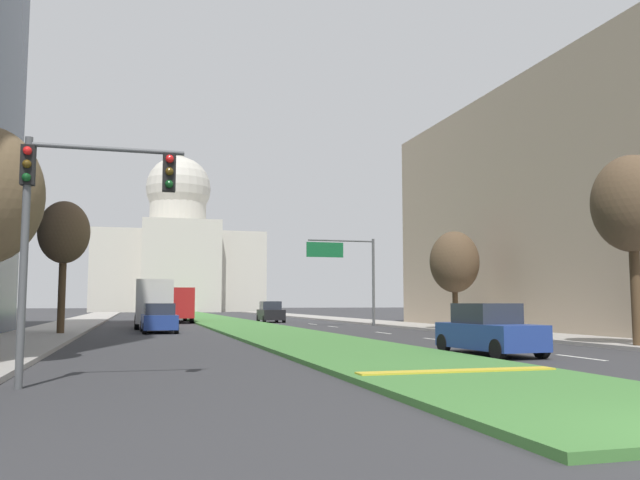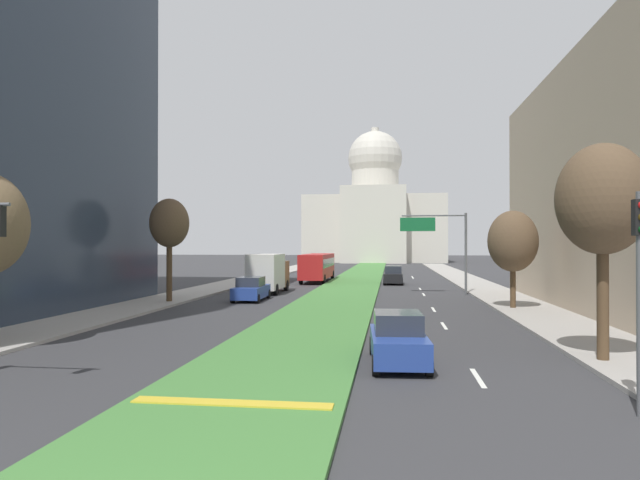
% 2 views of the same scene
% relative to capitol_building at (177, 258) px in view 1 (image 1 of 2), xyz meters
% --- Properties ---
extents(ground_plane, '(276.66, 276.66, 0.00)m').
position_rel_capitol_building_xyz_m(ground_plane, '(0.00, -62.04, -10.50)').
color(ground_plane, '#333335').
extents(grass_median, '(5.46, 113.18, 0.14)m').
position_rel_capitol_building_xyz_m(grass_median, '(0.00, -68.32, -10.43)').
color(grass_median, '#427A38').
rests_on(grass_median, ground_plane).
extents(median_curb_nose, '(4.91, 0.50, 0.04)m').
position_rel_capitol_building_xyz_m(median_curb_nose, '(0.00, -117.19, -10.34)').
color(median_curb_nose, gold).
rests_on(median_curb_nose, grass_median).
extents(lane_dashes_right, '(0.16, 54.08, 0.01)m').
position_rel_capitol_building_xyz_m(lane_dashes_right, '(6.37, -86.18, -10.49)').
color(lane_dashes_right, silver).
rests_on(lane_dashes_right, ground_plane).
extents(sidewalk_left, '(4.00, 113.18, 0.15)m').
position_rel_capitol_building_xyz_m(sidewalk_left, '(-12.01, -74.61, -10.42)').
color(sidewalk_left, '#9E9991').
rests_on(sidewalk_left, ground_plane).
extents(sidewalk_right, '(4.00, 113.18, 0.15)m').
position_rel_capitol_building_xyz_m(sidewalk_right, '(12.01, -74.61, -10.42)').
color(sidewalk_right, '#9E9991').
rests_on(sidewalk_right, ground_plane).
extents(midrise_block_right, '(13.65, 30.04, 15.09)m').
position_rel_capitol_building_xyz_m(midrise_block_right, '(20.83, -95.83, -2.95)').
color(midrise_block_right, tan).
rests_on(midrise_block_right, ground_plane).
extents(capitol_building, '(31.54, 28.63, 31.82)m').
position_rel_capitol_building_xyz_m(capitol_building, '(0.00, 0.00, 0.00)').
color(capitol_building, beige).
rests_on(capitol_building, ground_plane).
extents(traffic_light_near_left, '(3.34, 0.35, 5.20)m').
position_rel_capitol_building_xyz_m(traffic_light_near_left, '(-8.66, -116.60, -6.70)').
color(traffic_light_near_left, '#515456').
rests_on(traffic_light_near_left, ground_plane).
extents(overhead_guide_sign, '(5.29, 0.20, 6.50)m').
position_rel_capitol_building_xyz_m(overhead_guide_sign, '(7.78, -85.31, -5.86)').
color(overhead_guide_sign, '#515456').
rests_on(overhead_guide_sign, ground_plane).
extents(street_tree_right_near, '(2.98, 2.98, 7.36)m').
position_rel_capitol_building_xyz_m(street_tree_right_near, '(10.79, -110.72, -5.06)').
color(street_tree_right_near, '#4C3823').
rests_on(street_tree_right_near, ground_plane).
extents(street_tree_left_mid, '(2.64, 2.64, 7.09)m').
position_rel_capitol_building_xyz_m(street_tree_left_mid, '(-11.09, -94.59, -5.15)').
color(street_tree_left_mid, '#4C3823').
rests_on(street_tree_left_mid, ground_plane).
extents(street_tree_right_mid, '(2.97, 2.97, 6.04)m').
position_rel_capitol_building_xyz_m(street_tree_right_mid, '(11.14, -95.53, -6.34)').
color(street_tree_right_mid, '#4C3823').
rests_on(street_tree_right_mid, ground_plane).
extents(sedan_lead_stopped, '(2.05, 4.23, 1.71)m').
position_rel_capitol_building_xyz_m(sedan_lead_stopped, '(4.04, -111.63, -9.70)').
color(sedan_lead_stopped, navy).
rests_on(sedan_lead_stopped, ground_plane).
extents(sedan_midblock, '(2.04, 4.64, 1.69)m').
position_rel_capitol_building_xyz_m(sedan_midblock, '(-6.03, -92.16, -9.70)').
color(sedan_midblock, navy).
rests_on(sedan_midblock, ground_plane).
extents(sedan_distant, '(1.97, 4.16, 1.83)m').
position_rel_capitol_building_xyz_m(sedan_distant, '(4.01, -74.67, -9.65)').
color(sedan_distant, black).
rests_on(sedan_distant, ground_plane).
extents(box_truck_delivery, '(2.40, 6.40, 3.20)m').
position_rel_capitol_building_xyz_m(box_truck_delivery, '(-6.22, -85.97, -8.82)').
color(box_truck_delivery, brown).
rests_on(box_truck_delivery, ground_plane).
extents(city_bus, '(2.62, 11.00, 2.95)m').
position_rel_capitol_building_xyz_m(city_bus, '(-4.04, -71.83, -8.73)').
color(city_bus, '#B21E1E').
rests_on(city_bus, ground_plane).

